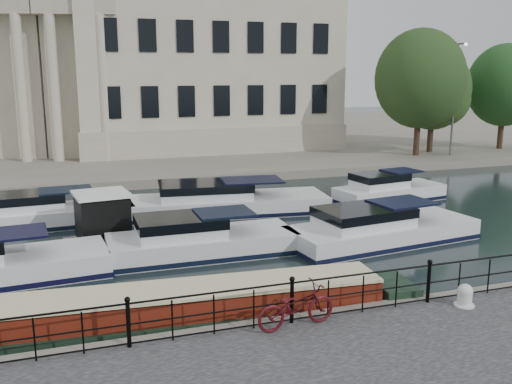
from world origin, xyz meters
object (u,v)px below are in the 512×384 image
Objects in this scene: bicycle at (296,306)px; narrowboat at (186,317)px; harbour_hut at (103,221)px; mooring_bollard at (465,296)px.

bicycle is 0.16× the size of narrowboat.
harbour_hut is at bearing 14.27° from bicycle.
mooring_bollard is at bearing -58.26° from harbour_hut.
bicycle is 3.09m from narrowboat.
bicycle is 3.40× the size of mooring_bollard.
harbour_hut reaches higher than narrowboat.
mooring_bollard is 0.05× the size of narrowboat.
mooring_bollard is 13.65m from harbour_hut.
harbour_hut is (-8.66, 10.55, 0.12)m from mooring_bollard.
bicycle is 11.01m from harbour_hut.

